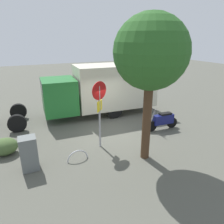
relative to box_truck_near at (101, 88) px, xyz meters
The scene contains 8 objects.
ground_plane 3.31m from the box_truck_near, 79.65° to the left, with size 60.00×60.00×0.00m, color #525248.
box_truck_near is the anchor object (origin of this frame).
motorcycle 4.18m from the box_truck_near, 119.62° to the left, with size 1.81×0.55×1.20m.
stop_sign 4.10m from the box_truck_near, 67.21° to the left, with size 0.71×0.33×2.88m.
street_tree 5.83m from the box_truck_near, 86.68° to the left, with size 2.58×2.58×5.33m.
utility_cabinet 6.26m from the box_truck_near, 43.36° to the left, with size 0.58×0.52×1.26m, color slate.
bike_rack_hoop 5.48m from the box_truck_near, 57.61° to the left, with size 0.85×0.85×0.05m, color #B7B7BC.
shrub_near_sign 6.14m from the box_truck_near, 27.22° to the left, with size 1.02×0.83×0.70m, color #455E31.
Camera 1 is at (4.02, 8.44, 4.52)m, focal length 33.19 mm.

